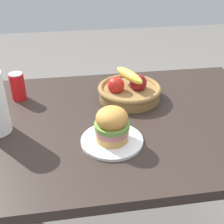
{
  "coord_description": "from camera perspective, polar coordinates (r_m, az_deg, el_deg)",
  "views": [
    {
      "loc": [
        -0.17,
        -1.03,
        1.41
      ],
      "look_at": [
        -0.01,
        -0.05,
        0.81
      ],
      "focal_mm": 47.92,
      "sensor_mm": 36.0,
      "label": 1
    }
  ],
  "objects": [
    {
      "name": "soda_can",
      "position": [
        1.42,
        -17.56,
        4.67
      ],
      "size": [
        0.07,
        0.07,
        0.13
      ],
      "color": "red",
      "rests_on": "dining_table"
    },
    {
      "name": "dining_table",
      "position": [
        1.29,
        0.19,
        -5.01
      ],
      "size": [
        1.4,
        0.9,
        0.75
      ],
      "color": "#2D231E",
      "rests_on": "ground_plane"
    },
    {
      "name": "plate",
      "position": [
        1.1,
        -0.01,
        -5.46
      ],
      "size": [
        0.23,
        0.23,
        0.01
      ],
      "primitive_type": "cylinder",
      "color": "white",
      "rests_on": "dining_table"
    },
    {
      "name": "fruit_basket",
      "position": [
        1.37,
        3.3,
        4.24
      ],
      "size": [
        0.29,
        0.29,
        0.14
      ],
      "color": "olive",
      "rests_on": "dining_table"
    },
    {
      "name": "sandwich",
      "position": [
        1.06,
        -0.01,
        -2.41
      ],
      "size": [
        0.13,
        0.13,
        0.13
      ],
      "color": "tan",
      "rests_on": "plate"
    }
  ]
}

